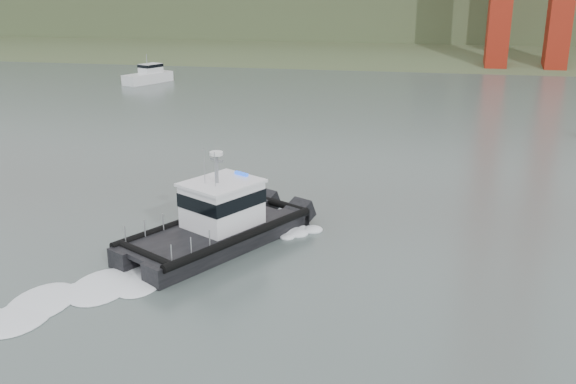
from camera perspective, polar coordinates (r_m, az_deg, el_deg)
name	(u,v)px	position (r m, az deg, el deg)	size (l,w,h in m)	color
ground	(215,303)	(26.33, -6.50, -9.74)	(400.00, 400.00, 0.00)	#4D5B57
headlands	(389,6)	(147.82, 8.95, 16.01)	(500.00, 105.36, 27.12)	#3D512E
patrol_boat	(218,221)	(31.35, -6.23, -2.57)	(8.04, 10.47, 4.84)	black
motorboat	(149,75)	(84.27, -12.28, 10.09)	(4.79, 7.03, 3.69)	white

